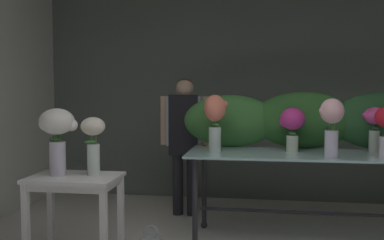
{
  "coord_description": "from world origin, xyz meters",
  "views": [
    {
      "loc": [
        0.1,
        -2.31,
        1.44
      ],
      "look_at": [
        -0.46,
        1.39,
        1.18
      ],
      "focal_mm": 41.34,
      "sensor_mm": 36.0,
      "label": 1
    }
  ],
  "objects_px": {
    "vase_blush_carnations": "(332,122)",
    "vase_white_roses_tall": "(57,132)",
    "display_table_glass": "(306,166)",
    "vase_cream_lisianthus_tall": "(93,140)",
    "florist": "(185,132)",
    "side_table_white": "(75,189)",
    "vase_coral_peonies": "(215,117)",
    "vase_fuchsia_dahlias": "(375,123)",
    "vase_magenta_stock": "(292,124)"
  },
  "relations": [
    {
      "from": "vase_blush_carnations",
      "to": "vase_white_roses_tall",
      "type": "distance_m",
      "value": 2.3
    },
    {
      "from": "display_table_glass",
      "to": "vase_cream_lisianthus_tall",
      "type": "relative_size",
      "value": 4.53
    },
    {
      "from": "florist",
      "to": "vase_white_roses_tall",
      "type": "relative_size",
      "value": 2.81
    },
    {
      "from": "vase_cream_lisianthus_tall",
      "to": "side_table_white",
      "type": "bearing_deg",
      "value": -161.02
    },
    {
      "from": "display_table_glass",
      "to": "side_table_white",
      "type": "relative_size",
      "value": 3.0
    },
    {
      "from": "side_table_white",
      "to": "vase_white_roses_tall",
      "type": "relative_size",
      "value": 1.32
    },
    {
      "from": "side_table_white",
      "to": "vase_blush_carnations",
      "type": "height_order",
      "value": "vase_blush_carnations"
    },
    {
      "from": "vase_coral_peonies",
      "to": "vase_white_roses_tall",
      "type": "xyz_separation_m",
      "value": [
        -1.23,
        -0.71,
        -0.09
      ]
    },
    {
      "from": "vase_blush_carnations",
      "to": "vase_fuchsia_dahlias",
      "type": "bearing_deg",
      "value": 42.97
    },
    {
      "from": "florist",
      "to": "vase_cream_lisianthus_tall",
      "type": "height_order",
      "value": "florist"
    },
    {
      "from": "vase_fuchsia_dahlias",
      "to": "vase_cream_lisianthus_tall",
      "type": "xyz_separation_m",
      "value": [
        -2.41,
        -0.85,
        -0.1
      ]
    },
    {
      "from": "side_table_white",
      "to": "florist",
      "type": "relative_size",
      "value": 0.47
    },
    {
      "from": "vase_blush_carnations",
      "to": "side_table_white",
      "type": "bearing_deg",
      "value": -167.3
    },
    {
      "from": "vase_cream_lisianthus_tall",
      "to": "vase_fuchsia_dahlias",
      "type": "bearing_deg",
      "value": 19.34
    },
    {
      "from": "florist",
      "to": "vase_white_roses_tall",
      "type": "bearing_deg",
      "value": -118.09
    },
    {
      "from": "florist",
      "to": "vase_fuchsia_dahlias",
      "type": "distance_m",
      "value": 2.0
    },
    {
      "from": "florist",
      "to": "vase_blush_carnations",
      "type": "xyz_separation_m",
      "value": [
        1.44,
        -1.04,
        0.21
      ]
    },
    {
      "from": "vase_magenta_stock",
      "to": "florist",
      "type": "bearing_deg",
      "value": 147.59
    },
    {
      "from": "vase_white_roses_tall",
      "to": "display_table_glass",
      "type": "bearing_deg",
      "value": 19.94
    },
    {
      "from": "florist",
      "to": "vase_coral_peonies",
      "type": "distance_m",
      "value": 0.93
    },
    {
      "from": "side_table_white",
      "to": "vase_magenta_stock",
      "type": "xyz_separation_m",
      "value": [
        1.8,
        0.79,
        0.5
      ]
    },
    {
      "from": "side_table_white",
      "to": "vase_white_roses_tall",
      "type": "height_order",
      "value": "vase_white_roses_tall"
    },
    {
      "from": "vase_white_roses_tall",
      "to": "vase_cream_lisianthus_tall",
      "type": "relative_size",
      "value": 1.15
    },
    {
      "from": "vase_coral_peonies",
      "to": "vase_magenta_stock",
      "type": "xyz_separation_m",
      "value": [
        0.71,
        0.08,
        -0.06
      ]
    },
    {
      "from": "vase_coral_peonies",
      "to": "vase_fuchsia_dahlias",
      "type": "xyz_separation_m",
      "value": [
        1.47,
        0.18,
        -0.05
      ]
    },
    {
      "from": "vase_magenta_stock",
      "to": "vase_cream_lisianthus_tall",
      "type": "xyz_separation_m",
      "value": [
        -1.65,
        -0.74,
        -0.1
      ]
    },
    {
      "from": "florist",
      "to": "vase_blush_carnations",
      "type": "height_order",
      "value": "florist"
    },
    {
      "from": "display_table_glass",
      "to": "vase_magenta_stock",
      "type": "relative_size",
      "value": 5.28
    },
    {
      "from": "vase_magenta_stock",
      "to": "vase_cream_lisianthus_tall",
      "type": "distance_m",
      "value": 1.81
    },
    {
      "from": "vase_coral_peonies",
      "to": "vase_blush_carnations",
      "type": "xyz_separation_m",
      "value": [
        1.02,
        -0.24,
        -0.02
      ]
    },
    {
      "from": "display_table_glass",
      "to": "vase_blush_carnations",
      "type": "distance_m",
      "value": 0.54
    },
    {
      "from": "display_table_glass",
      "to": "vase_magenta_stock",
      "type": "height_order",
      "value": "vase_magenta_stock"
    },
    {
      "from": "display_table_glass",
      "to": "vase_coral_peonies",
      "type": "relative_size",
      "value": 4.1
    },
    {
      "from": "side_table_white",
      "to": "vase_coral_peonies",
      "type": "distance_m",
      "value": 1.41
    },
    {
      "from": "side_table_white",
      "to": "vase_blush_carnations",
      "type": "xyz_separation_m",
      "value": [
        2.1,
        0.47,
        0.54
      ]
    },
    {
      "from": "florist",
      "to": "vase_magenta_stock",
      "type": "bearing_deg",
      "value": -32.41
    },
    {
      "from": "side_table_white",
      "to": "vase_blush_carnations",
      "type": "bearing_deg",
      "value": 12.7
    },
    {
      "from": "florist",
      "to": "vase_white_roses_tall",
      "type": "height_order",
      "value": "florist"
    },
    {
      "from": "vase_blush_carnations",
      "to": "vase_magenta_stock",
      "type": "bearing_deg",
      "value": 133.82
    },
    {
      "from": "display_table_glass",
      "to": "vase_magenta_stock",
      "type": "distance_m",
      "value": 0.41
    },
    {
      "from": "florist",
      "to": "vase_coral_peonies",
      "type": "relative_size",
      "value": 2.93
    },
    {
      "from": "vase_coral_peonies",
      "to": "vase_fuchsia_dahlias",
      "type": "distance_m",
      "value": 1.48
    },
    {
      "from": "vase_coral_peonies",
      "to": "vase_fuchsia_dahlias",
      "type": "bearing_deg",
      "value": 7.12
    },
    {
      "from": "vase_fuchsia_dahlias",
      "to": "display_table_glass",
      "type": "bearing_deg",
      "value": -167.24
    },
    {
      "from": "vase_magenta_stock",
      "to": "vase_blush_carnations",
      "type": "bearing_deg",
      "value": -46.18
    },
    {
      "from": "vase_blush_carnations",
      "to": "vase_magenta_stock",
      "type": "xyz_separation_m",
      "value": [
        -0.3,
        0.32,
        -0.04
      ]
    },
    {
      "from": "display_table_glass",
      "to": "vase_white_roses_tall",
      "type": "relative_size",
      "value": 3.94
    },
    {
      "from": "florist",
      "to": "vase_fuchsia_dahlias",
      "type": "relative_size",
      "value": 3.74
    },
    {
      "from": "florist",
      "to": "vase_magenta_stock",
      "type": "height_order",
      "value": "florist"
    },
    {
      "from": "side_table_white",
      "to": "vase_coral_peonies",
      "type": "bearing_deg",
      "value": 33.27
    }
  ]
}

